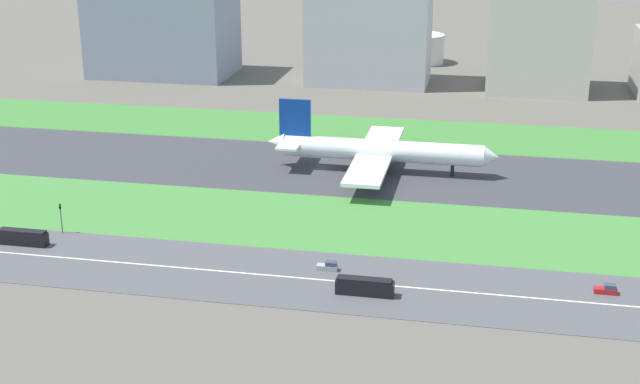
{
  "coord_description": "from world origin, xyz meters",
  "views": [
    {
      "loc": [
        46.57,
        -234.01,
        77.65
      ],
      "look_at": [
        7.0,
        -36.5,
        6.0
      ],
      "focal_mm": 49.37,
      "sensor_mm": 36.0,
      "label": 1
    }
  ],
  "objects": [
    {
      "name": "car_1",
      "position": [
        15.08,
        -68.0,
        0.92
      ],
      "size": [
        4.4,
        1.8,
        2.0
      ],
      "color": "#99999E",
      "rests_on": "highway"
    },
    {
      "name": "terminal_building",
      "position": [
        -90.0,
        114.0,
        21.23
      ],
      "size": [
        57.18,
        35.83,
        42.46
      ],
      "primitive_type": "cube",
      "color": "gray",
      "rests_on": "ground_plane"
    },
    {
      "name": "bus_0",
      "position": [
        -54.93,
        -68.0,
        1.82
      ],
      "size": [
        11.6,
        2.5,
        3.5
      ],
      "color": "black",
      "rests_on": "highway"
    },
    {
      "name": "car_4",
      "position": [
        71.41,
        -68.0,
        0.92
      ],
      "size": [
        4.4,
        1.8,
        2.0
      ],
      "color": "#B2191E",
      "rests_on": "highway"
    },
    {
      "name": "grass_median_south",
      "position": [
        0.0,
        -41.0,
        0.05
      ],
      "size": [
        280.0,
        36.0,
        0.1
      ],
      "primitive_type": "cube",
      "color": "#427F38",
      "rests_on": "ground_plane"
    },
    {
      "name": "office_tower",
      "position": [
        62.68,
        114.0,
        19.98
      ],
      "size": [
        37.93,
        31.05,
        39.96
      ],
      "primitive_type": "cube",
      "color": "beige",
      "rests_on": "ground_plane"
    },
    {
      "name": "grass_median_north",
      "position": [
        0.0,
        41.0,
        0.05
      ],
      "size": [
        280.0,
        36.0,
        0.1
      ],
      "primitive_type": "cube",
      "color": "#3D7A33",
      "rests_on": "ground_plane"
    },
    {
      "name": "highway",
      "position": [
        0.0,
        -73.0,
        0.05
      ],
      "size": [
        280.0,
        28.0,
        0.1
      ],
      "primitive_type": "cube",
      "color": "#4C4C4F",
      "rests_on": "ground_plane"
    },
    {
      "name": "runway",
      "position": [
        0.0,
        0.0,
        0.05
      ],
      "size": [
        280.0,
        46.0,
        0.1
      ],
      "primitive_type": "cube",
      "color": "#38383D",
      "rests_on": "ground_plane"
    },
    {
      "name": "traffic_light",
      "position": [
        -49.42,
        -60.01,
        4.29
      ],
      "size": [
        0.36,
        0.5,
        7.2
      ],
      "color": "#4C4C51",
      "rests_on": "highway"
    },
    {
      "name": "hangar_building",
      "position": [
        -3.26,
        114.0,
        24.64
      ],
      "size": [
        48.02,
        27.79,
        49.27
      ],
      "primitive_type": "cube",
      "color": "#B2B2B7",
      "rests_on": "ground_plane"
    },
    {
      "name": "fuel_tank_west",
      "position": [
        13.94,
        159.0,
        6.42
      ],
      "size": [
        20.37,
        20.37,
        12.85
      ],
      "primitive_type": "cylinder",
      "color": "silver",
      "rests_on": "ground_plane"
    },
    {
      "name": "airliner",
      "position": [
        15.83,
        0.0,
        6.23
      ],
      "size": [
        65.0,
        56.0,
        19.7
      ],
      "color": "white",
      "rests_on": "runway"
    },
    {
      "name": "ground_plane",
      "position": [
        0.0,
        0.0,
        0.0
      ],
      "size": [
        800.0,
        800.0,
        0.0
      ],
      "primitive_type": "plane",
      "color": "#5B564C"
    },
    {
      "name": "highway_centerline",
      "position": [
        0.0,
        -73.0,
        0.11
      ],
      "size": [
        266.0,
        0.5,
        0.01
      ],
      "primitive_type": "cube",
      "color": "silver",
      "rests_on": "highway"
    },
    {
      "name": "bus_1",
      "position": [
        24.35,
        -78.0,
        1.82
      ],
      "size": [
        11.6,
        2.5,
        3.5
      ],
      "rotation": [
        0.0,
        0.0,
        3.14
      ],
      "color": "black",
      "rests_on": "highway"
    }
  ]
}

